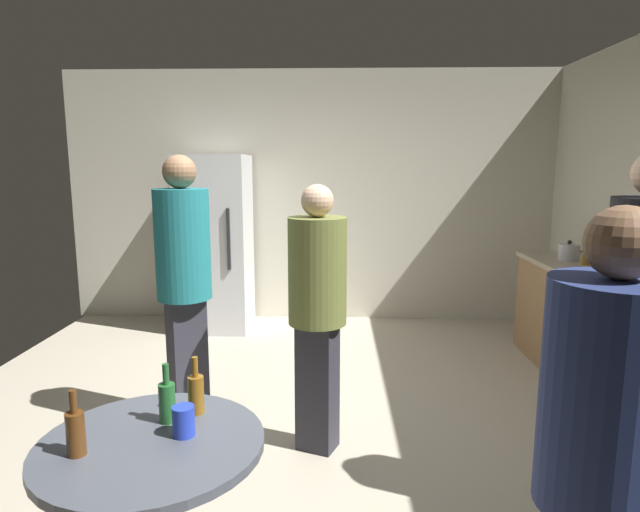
% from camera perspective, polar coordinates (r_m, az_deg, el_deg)
% --- Properties ---
extents(ground_plane, '(5.20, 5.20, 0.10)m').
position_cam_1_polar(ground_plane, '(3.66, -2.70, -18.81)').
color(ground_plane, '#B2A893').
extents(wall_back, '(5.32, 0.06, 2.70)m').
position_cam_1_polar(wall_back, '(5.85, -0.84, 6.32)').
color(wall_back, beige).
rests_on(wall_back, ground_plane).
extents(refrigerator, '(0.70, 0.68, 1.80)m').
position_cam_1_polar(refrigerator, '(5.60, -11.17, 1.36)').
color(refrigerator, silver).
rests_on(refrigerator, ground_plane).
extents(kitchen_counter, '(0.64, 1.87, 0.90)m').
position_cam_1_polar(kitchen_counter, '(4.69, 27.36, -6.79)').
color(kitchen_counter, olive).
rests_on(kitchen_counter, ground_plane).
extents(kettle, '(0.24, 0.17, 0.18)m').
position_cam_1_polar(kettle, '(4.95, 25.18, 0.36)').
color(kettle, '#B2B2B7').
rests_on(kettle, kitchen_counter).
extents(wine_bottle_on_counter, '(0.08, 0.08, 0.31)m').
position_cam_1_polar(wine_bottle_on_counter, '(4.22, 31.02, -0.93)').
color(wine_bottle_on_counter, '#3F141E').
rests_on(wine_bottle_on_counter, kitchen_counter).
extents(beer_bottle_on_counter, '(0.06, 0.06, 0.23)m').
position_cam_1_polar(beer_bottle_on_counter, '(4.79, 26.70, 0.12)').
color(beer_bottle_on_counter, '#8C5919').
rests_on(beer_bottle_on_counter, kitchen_counter).
extents(foreground_table, '(0.80, 0.80, 0.73)m').
position_cam_1_polar(foreground_table, '(2.13, -17.53, -20.85)').
color(foreground_table, '#4C515B').
rests_on(foreground_table, ground_plane).
extents(beer_bottle_amber, '(0.06, 0.06, 0.23)m').
position_cam_1_polar(beer_bottle_amber, '(2.20, -13.17, -14.09)').
color(beer_bottle_amber, '#8C5919').
rests_on(beer_bottle_amber, foreground_table).
extents(beer_bottle_brown, '(0.06, 0.06, 0.23)m').
position_cam_1_polar(beer_bottle_brown, '(2.04, -24.75, -16.74)').
color(beer_bottle_brown, '#593314').
rests_on(beer_bottle_brown, foreground_table).
extents(beer_bottle_green, '(0.06, 0.06, 0.23)m').
position_cam_1_polar(beer_bottle_green, '(2.16, -16.09, -14.71)').
color(beer_bottle_green, '#26662D').
rests_on(beer_bottle_green, foreground_table).
extents(plastic_cup_blue, '(0.08, 0.08, 0.11)m').
position_cam_1_polar(plastic_cup_blue, '(2.06, -14.43, -16.77)').
color(plastic_cup_blue, blue).
rests_on(plastic_cup_blue, foreground_table).
extents(person_in_navy_shirt, '(0.48, 0.48, 1.60)m').
position_cam_1_polar(person_in_navy_shirt, '(1.69, 28.07, -18.40)').
color(person_in_navy_shirt, '#2D2D38').
rests_on(person_in_navy_shirt, ground_plane).
extents(person_in_teal_shirt, '(0.47, 0.47, 1.76)m').
position_cam_1_polar(person_in_teal_shirt, '(3.44, -14.40, -1.70)').
color(person_in_teal_shirt, '#2D2D38').
rests_on(person_in_teal_shirt, ground_plane).
extents(person_in_olive_shirt, '(0.45, 0.45, 1.59)m').
position_cam_1_polar(person_in_olive_shirt, '(3.09, -0.28, -4.66)').
color(person_in_olive_shirt, '#2D2D38').
rests_on(person_in_olive_shirt, ground_plane).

